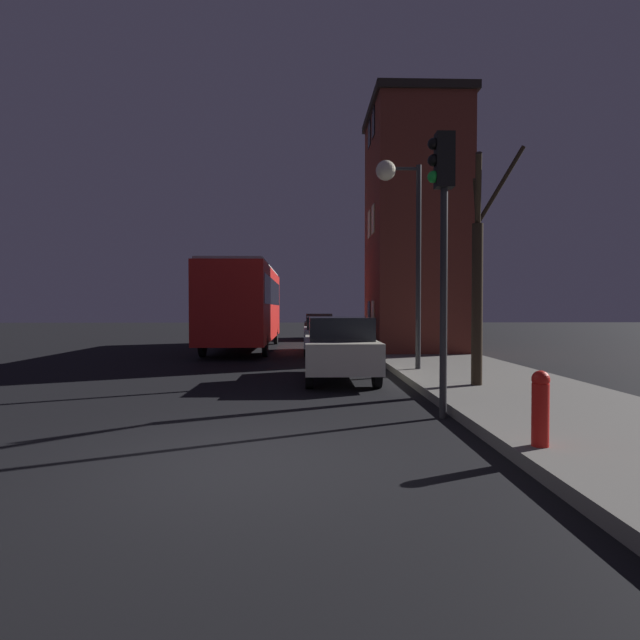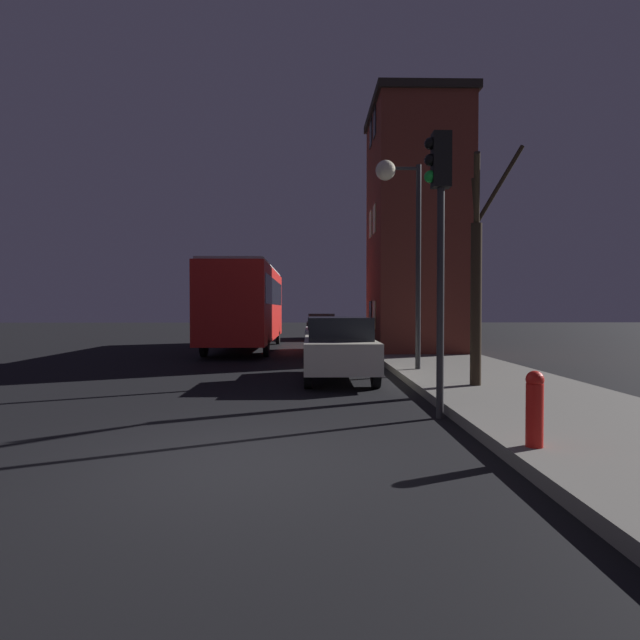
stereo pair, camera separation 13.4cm
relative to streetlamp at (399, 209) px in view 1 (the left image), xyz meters
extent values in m
plane|color=black|center=(-3.38, -7.64, -4.52)|extent=(120.00, 120.00, 0.00)
cube|color=brown|center=(1.85, 6.57, 0.40)|extent=(3.47, 4.58, 9.47)
cube|color=black|center=(1.85, 6.57, 5.28)|extent=(3.71, 4.82, 0.30)
cube|color=#E5C67F|center=(0.09, 5.97, -2.94)|extent=(0.03, 0.70, 1.10)
cube|color=black|center=(0.09, 7.18, -2.94)|extent=(0.03, 0.70, 1.10)
cube|color=#E5C67F|center=(0.09, 5.97, 0.80)|extent=(0.03, 0.70, 1.10)
cube|color=#E5C67F|center=(0.09, 7.18, 0.80)|extent=(0.03, 0.70, 1.10)
cube|color=black|center=(0.09, 5.97, 4.53)|extent=(0.03, 0.70, 1.10)
cube|color=black|center=(0.09, 7.18, 4.53)|extent=(0.03, 0.70, 1.10)
cylinder|color=#28282B|center=(0.53, 0.00, -1.58)|extent=(0.14, 0.14, 5.53)
cylinder|color=#28282B|center=(0.08, 0.00, 1.09)|extent=(0.90, 0.09, 0.09)
sphere|color=#F4EAC6|center=(-0.37, 0.00, 1.04)|extent=(0.54, 0.54, 0.54)
cylinder|color=#28282B|center=(-0.25, -5.30, -2.61)|extent=(0.12, 0.12, 3.80)
cube|color=black|center=(-0.25, -5.30, -0.26)|extent=(0.30, 0.24, 0.90)
sphere|color=black|center=(-0.43, -5.30, 0.01)|extent=(0.20, 0.20, 0.20)
sphere|color=black|center=(-0.43, -5.30, -0.26)|extent=(0.20, 0.20, 0.20)
sphere|color=green|center=(-0.43, -5.30, -0.53)|extent=(0.20, 0.20, 0.20)
cylinder|color=#2D2319|center=(1.15, -2.88, -2.61)|extent=(0.23, 0.23, 3.46)
cylinder|color=#2D2319|center=(1.57, -3.05, -0.11)|extent=(0.94, 0.45, 1.58)
cylinder|color=#2D2319|center=(0.98, -3.40, -0.29)|extent=(0.49, 1.16, 1.26)
cylinder|color=#2D2319|center=(1.03, -3.15, -0.47)|extent=(0.35, 0.63, 0.86)
cube|color=red|center=(-5.25, 8.78, -2.51)|extent=(2.54, 10.32, 3.05)
cube|color=black|center=(-5.25, 8.78, -1.96)|extent=(2.56, 9.49, 1.10)
cube|color=#B2B2B2|center=(-5.25, 8.78, -0.93)|extent=(2.41, 9.80, 0.12)
cylinder|color=black|center=(-4.07, 12.13, -4.04)|extent=(0.18, 0.96, 0.96)
cylinder|color=black|center=(-6.43, 12.13, -4.04)|extent=(0.18, 0.96, 0.96)
cylinder|color=black|center=(-4.07, 5.42, -4.04)|extent=(0.18, 0.96, 0.96)
cylinder|color=black|center=(-6.43, 5.42, -4.04)|extent=(0.18, 0.96, 0.96)
cube|color=beige|center=(-1.68, -0.86, -3.82)|extent=(1.73, 3.94, 0.71)
cube|color=black|center=(-1.68, -1.06, -3.19)|extent=(1.52, 2.05, 0.55)
cylinder|color=black|center=(-0.90, 0.42, -4.17)|extent=(0.18, 0.69, 0.69)
cylinder|color=black|center=(-2.45, 0.42, -4.17)|extent=(0.18, 0.69, 0.69)
cylinder|color=black|center=(-0.90, -2.15, -4.17)|extent=(0.18, 0.69, 0.69)
cylinder|color=black|center=(-2.45, -2.15, -4.17)|extent=(0.18, 0.69, 0.69)
cube|color=#B7BABF|center=(-1.68, 6.98, -3.84)|extent=(1.84, 4.73, 0.67)
cube|color=black|center=(-1.68, 6.74, -3.27)|extent=(1.62, 2.46, 0.47)
cylinder|color=black|center=(-0.85, 8.51, -4.18)|extent=(0.18, 0.68, 0.68)
cylinder|color=black|center=(-2.51, 8.51, -4.18)|extent=(0.18, 0.68, 0.68)
cylinder|color=black|center=(-0.85, 5.44, -4.18)|extent=(0.18, 0.68, 0.68)
cylinder|color=black|center=(-2.51, 5.44, -4.18)|extent=(0.18, 0.68, 0.68)
cube|color=black|center=(-1.76, 16.39, -3.83)|extent=(1.72, 3.93, 0.73)
cube|color=black|center=(-1.76, 16.19, -3.22)|extent=(1.51, 2.04, 0.48)
cylinder|color=black|center=(-0.99, 17.67, -4.19)|extent=(0.18, 0.65, 0.65)
cylinder|color=black|center=(-2.53, 17.67, -4.19)|extent=(0.18, 0.65, 0.65)
cylinder|color=black|center=(-0.99, 15.11, -4.19)|extent=(0.18, 0.65, 0.65)
cylinder|color=black|center=(-2.53, 15.11, -4.19)|extent=(0.18, 0.65, 0.65)
cylinder|color=red|center=(0.26, -7.65, -3.96)|extent=(0.20, 0.20, 0.75)
sphere|color=red|center=(0.26, -7.65, -3.54)|extent=(0.21, 0.21, 0.21)
camera|label=1|loc=(-2.53, -13.48, -2.70)|focal=28.00mm
camera|label=2|loc=(-2.39, -13.49, -2.70)|focal=28.00mm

